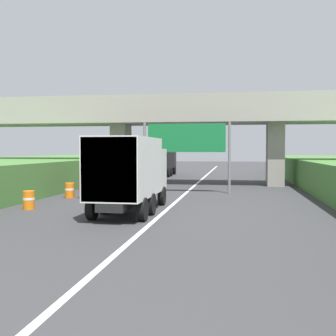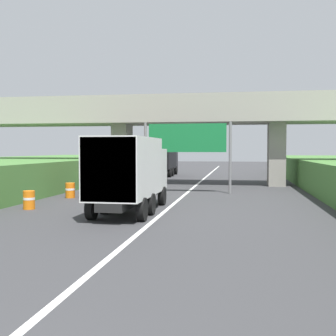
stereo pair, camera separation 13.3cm
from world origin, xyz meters
name	(u,v)px [view 1 (the left image)]	position (x,y,z in m)	size (l,w,h in m)	color
lane_centre_stripe	(187,192)	(0.00, 25.80, 0.00)	(0.20, 91.59, 0.01)	white
overpass_bridge	(196,119)	(0.00, 32.25, 5.38)	(40.00, 4.80, 7.23)	#9E998E
overhead_highway_sign	(186,142)	(0.00, 25.49, 3.42)	(5.88, 0.18, 4.73)	slate
truck_white	(131,171)	(-1.50, 16.24, 1.93)	(2.44, 7.30, 3.44)	black
truck_black	(162,158)	(-4.78, 43.31, 1.93)	(2.44, 7.30, 3.44)	black
car_red	(104,182)	(-4.99, 23.17, 0.86)	(1.86, 4.10, 1.72)	red
construction_barrel_2	(29,200)	(-6.64, 16.44, 0.46)	(0.57, 0.57, 0.90)	orange
construction_barrel_3	(70,190)	(-6.56, 21.38, 0.46)	(0.57, 0.57, 0.90)	orange
construction_barrel_4	(97,184)	(-6.48, 26.32, 0.46)	(0.57, 0.57, 0.90)	orange
construction_barrel_5	(116,179)	(-6.56, 31.25, 0.46)	(0.57, 0.57, 0.90)	orange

